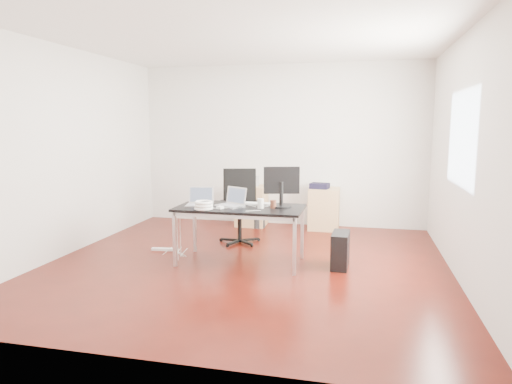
% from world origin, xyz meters
% --- Properties ---
extents(room_shell, '(5.00, 5.00, 5.00)m').
position_xyz_m(room_shell, '(0.04, 0.00, 1.40)').
color(room_shell, '#3B0C06').
rests_on(room_shell, ground).
extents(desk, '(1.60, 0.80, 0.73)m').
position_xyz_m(desk, '(-0.09, 0.05, 0.68)').
color(desk, black).
rests_on(desk, ground).
extents(office_chair, '(0.58, 0.60, 1.08)m').
position_xyz_m(office_chair, '(-0.38, 1.08, 0.61)').
color(office_chair, black).
rests_on(office_chair, ground).
extents(filing_cabinet_left, '(0.50, 0.50, 0.70)m').
position_xyz_m(filing_cabinet_left, '(-0.47, 2.23, 0.35)').
color(filing_cabinet_left, tan).
rests_on(filing_cabinet_left, ground).
extents(filing_cabinet_right, '(0.50, 0.50, 0.70)m').
position_xyz_m(filing_cabinet_right, '(0.80, 2.23, 0.35)').
color(filing_cabinet_right, tan).
rests_on(filing_cabinet_right, ground).
extents(pc_tower, '(0.22, 0.46, 0.44)m').
position_xyz_m(pc_tower, '(1.17, 0.14, 0.22)').
color(pc_tower, black).
rests_on(pc_tower, ground).
extents(wastebasket, '(0.24, 0.24, 0.28)m').
position_xyz_m(wastebasket, '(-0.32, 2.09, 0.14)').
color(wastebasket, black).
rests_on(wastebasket, ground).
extents(power_strip, '(0.31, 0.10, 0.04)m').
position_xyz_m(power_strip, '(-1.31, 0.34, 0.02)').
color(power_strip, white).
rests_on(power_strip, ground).
extents(laptop_left, '(0.37, 0.30, 0.23)m').
position_xyz_m(laptop_left, '(-0.63, 0.05, 0.79)').
color(laptop_left, silver).
rests_on(laptop_left, desk).
extents(laptop_right, '(0.41, 0.38, 0.23)m').
position_xyz_m(laptop_right, '(-0.21, 0.10, 0.79)').
color(laptop_right, silver).
rests_on(laptop_right, desk).
extents(monitor, '(0.45, 0.26, 0.51)m').
position_xyz_m(monitor, '(0.42, 0.16, 1.01)').
color(monitor, black).
rests_on(monitor, desk).
extents(keyboard, '(0.44, 0.14, 0.02)m').
position_xyz_m(keyboard, '(0.07, 0.25, 0.74)').
color(keyboard, white).
rests_on(keyboard, desk).
extents(cup_white, '(0.10, 0.10, 0.12)m').
position_xyz_m(cup_white, '(0.18, 0.01, 0.79)').
color(cup_white, white).
rests_on(cup_white, desk).
extents(cup_brown, '(0.10, 0.10, 0.10)m').
position_xyz_m(cup_brown, '(0.33, 0.05, 0.78)').
color(cup_brown, '#572C1E').
rests_on(cup_brown, desk).
extents(cable_coil, '(0.24, 0.24, 0.11)m').
position_xyz_m(cable_coil, '(-0.47, -0.24, 0.78)').
color(cable_coil, white).
rests_on(cable_coil, desk).
extents(power_adapter, '(0.09, 0.09, 0.03)m').
position_xyz_m(power_adapter, '(-0.30, -0.14, 0.74)').
color(power_adapter, white).
rests_on(power_adapter, desk).
extents(speaker, '(0.11, 0.10, 0.18)m').
position_xyz_m(speaker, '(-0.39, 2.24, 0.79)').
color(speaker, '#9E9E9E').
rests_on(speaker, filing_cabinet_left).
extents(navy_garment, '(0.34, 0.29, 0.09)m').
position_xyz_m(navy_garment, '(0.72, 2.18, 0.74)').
color(navy_garment, black).
rests_on(navy_garment, filing_cabinet_right).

